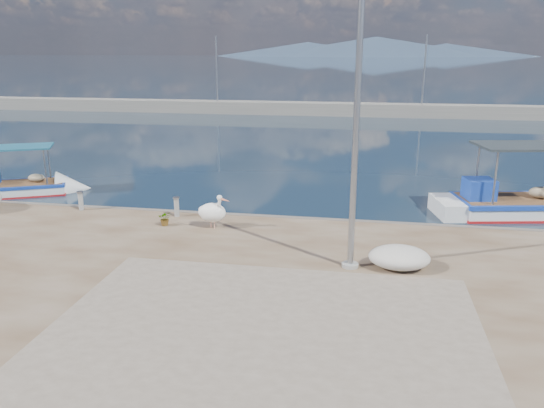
{
  "coord_description": "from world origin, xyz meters",
  "views": [
    {
      "loc": [
        2.87,
        -12.45,
        6.08
      ],
      "look_at": [
        0.0,
        3.8,
        1.3
      ],
      "focal_mm": 35.0,
      "sensor_mm": 36.0,
      "label": 1
    }
  ],
  "objects_px": {
    "boat_left": "(21,190)",
    "boat_right": "(518,208)",
    "lamp_post": "(355,145)",
    "bollard_near": "(177,206)",
    "pelican": "(213,212)"
  },
  "relations": [
    {
      "from": "boat_right",
      "to": "lamp_post",
      "type": "xyz_separation_m",
      "value": [
        -6.15,
        -7.47,
        3.55
      ]
    },
    {
      "from": "boat_left",
      "to": "bollard_near",
      "type": "relative_size",
      "value": 7.62
    },
    {
      "from": "boat_right",
      "to": "bollard_near",
      "type": "relative_size",
      "value": 9.83
    },
    {
      "from": "lamp_post",
      "to": "boat_right",
      "type": "bearing_deg",
      "value": 50.56
    },
    {
      "from": "boat_left",
      "to": "bollard_near",
      "type": "height_order",
      "value": "boat_left"
    },
    {
      "from": "boat_left",
      "to": "boat_right",
      "type": "bearing_deg",
      "value": -23.76
    },
    {
      "from": "boat_left",
      "to": "lamp_post",
      "type": "bearing_deg",
      "value": -50.66
    },
    {
      "from": "lamp_post",
      "to": "pelican",
      "type": "bearing_deg",
      "value": 151.4
    },
    {
      "from": "boat_left",
      "to": "boat_right",
      "type": "xyz_separation_m",
      "value": [
        20.74,
        0.53,
        0.06
      ]
    },
    {
      "from": "boat_left",
      "to": "pelican",
      "type": "xyz_separation_m",
      "value": [
        10.07,
        -4.48,
        0.86
      ]
    },
    {
      "from": "pelican",
      "to": "boat_right",
      "type": "bearing_deg",
      "value": 48.58
    },
    {
      "from": "pelican",
      "to": "lamp_post",
      "type": "relative_size",
      "value": 0.17
    },
    {
      "from": "boat_right",
      "to": "bollard_near",
      "type": "xyz_separation_m",
      "value": [
        -12.28,
        -4.0,
        0.63
      ]
    },
    {
      "from": "pelican",
      "to": "bollard_near",
      "type": "bearing_deg",
      "value": 171.42
    },
    {
      "from": "lamp_post",
      "to": "bollard_near",
      "type": "distance_m",
      "value": 7.62
    }
  ]
}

